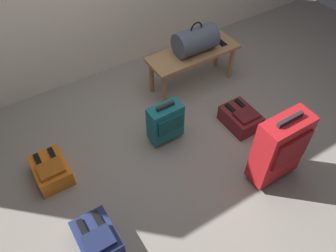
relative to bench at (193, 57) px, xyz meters
The scene contains 9 objects.
ground_plane 1.05m from the bench, 125.10° to the right, with size 6.60×6.60×0.00m, color gray.
bench is the anchor object (origin of this frame).
duffel_bag_slate 0.20m from the bench, ahead, with size 0.44×0.26×0.34m.
cell_phone 0.35m from the bench, ahead, with size 0.07×0.14×0.01m.
suitcase_upright_red 1.40m from the bench, 94.79° to the right, with size 0.44×0.23×0.73m.
suitcase_small_teal 0.88m from the bench, 141.34° to the right, with size 0.32×0.19×0.46m.
backpack_maroon 0.83m from the bench, 86.38° to the right, with size 0.28×0.38×0.21m.
backpack_orange 1.82m from the bench, 167.49° to the right, with size 0.28×0.38×0.21m.
backpack_navy 2.06m from the bench, 144.96° to the right, with size 0.28×0.38×0.21m.
Camera 1 is at (-1.23, -1.56, 2.51)m, focal length 36.10 mm.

